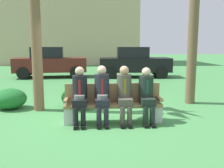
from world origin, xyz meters
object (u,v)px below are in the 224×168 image
object	(u,v)px
shrub_near_bench	(80,97)
parked_car_near	(50,62)
seated_man_centerleft	(102,92)
seated_man_centerright	(125,92)
park_bench	(113,104)
parked_car_far	(134,62)
shrub_mid_lawn	(10,99)
building_backdrop	(66,14)
seated_man_leftmost	(80,93)
seated_man_rightmost	(147,92)

from	to	relation	value
shrub_near_bench	parked_car_near	distance (m)	7.37
seated_man_centerleft	seated_man_centerright	world-z (taller)	seated_man_centerleft
park_bench	parked_car_far	size ratio (longest dim) A/B	0.57
shrub_mid_lawn	building_backdrop	bearing A→B (deg)	90.92
seated_man_centerleft	parked_car_far	world-z (taller)	parked_car_far
seated_man_centerright	shrub_mid_lawn	world-z (taller)	seated_man_centerright
seated_man_centerright	park_bench	bearing A→B (deg)	153.82
seated_man_centerleft	seated_man_centerright	xyz separation A→B (m)	(0.52, 0.00, -0.00)
parked_car_far	parked_car_near	bearing A→B (deg)	176.72
park_bench	shrub_near_bench	world-z (taller)	park_bench
seated_man_centerright	parked_car_far	xyz separation A→B (m)	(1.57, 8.32, 0.09)
seated_man_leftmost	parked_car_far	xyz separation A→B (m)	(2.60, 8.32, 0.11)
seated_man_leftmost	shrub_near_bench	size ratio (longest dim) A/B	1.25
shrub_mid_lawn	park_bench	bearing A→B (deg)	-26.38
parked_car_far	building_backdrop	xyz separation A→B (m)	(-4.96, 11.72, 3.96)
park_bench	seated_man_leftmost	size ratio (longest dim) A/B	1.72
seated_man_centerleft	shrub_near_bench	bearing A→B (deg)	111.61
seated_man_centerright	shrub_mid_lawn	bearing A→B (deg)	153.64
shrub_near_bench	seated_man_rightmost	bearing A→B (deg)	-42.82
seated_man_centerleft	seated_man_centerright	size ratio (longest dim) A/B	1.01
seated_man_rightmost	seated_man_centerright	bearing A→B (deg)	179.55
seated_man_leftmost	parked_car_near	world-z (taller)	parked_car_near
seated_man_rightmost	parked_car_far	distance (m)	8.39
seated_man_centerleft	shrub_near_bench	xyz separation A→B (m)	(-0.60, 1.52, -0.41)
seated_man_rightmost	building_backdrop	bearing A→B (deg)	101.03
shrub_mid_lawn	parked_car_near	distance (m)	7.07
shrub_near_bench	parked_car_near	world-z (taller)	parked_car_near
park_bench	building_backdrop	distance (m)	20.62
building_backdrop	seated_man_leftmost	bearing A→B (deg)	-83.27
seated_man_leftmost	seated_man_centerright	bearing A→B (deg)	0.39
seated_man_leftmost	seated_man_rightmost	bearing A→B (deg)	0.11
parked_car_near	parked_car_far	bearing A→B (deg)	-3.28
seated_man_leftmost	parked_car_near	size ratio (longest dim) A/B	0.33
seated_man_leftmost	seated_man_centerright	world-z (taller)	seated_man_centerright
shrub_near_bench	building_backdrop	xyz separation A→B (m)	(-2.27, 18.52, 4.47)
park_bench	seated_man_centerleft	size ratio (longest dim) A/B	1.69
seated_man_centerright	building_backdrop	xyz separation A→B (m)	(-3.39, 20.04, 4.05)
building_backdrop	parked_car_near	bearing A→B (deg)	-88.72
seated_man_rightmost	seated_man_leftmost	bearing A→B (deg)	-179.89
seated_man_leftmost	parked_car_near	bearing A→B (deg)	103.78
park_bench	shrub_mid_lawn	size ratio (longest dim) A/B	2.43
park_bench	seated_man_centerleft	world-z (taller)	seated_man_centerleft
park_bench	parked_car_far	world-z (taller)	parked_car_far
park_bench	building_backdrop	size ratio (longest dim) A/B	0.16
seated_man_rightmost	parked_car_near	size ratio (longest dim) A/B	0.32
seated_man_centerleft	building_backdrop	world-z (taller)	building_backdrop
seated_man_centerleft	parked_car_far	bearing A→B (deg)	75.90
seated_man_leftmost	seated_man_centerleft	size ratio (longest dim) A/B	0.98
park_bench	seated_man_leftmost	world-z (taller)	seated_man_leftmost
seated_man_leftmost	shrub_mid_lawn	xyz separation A→B (m)	(-2.07, 1.54, -0.44)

